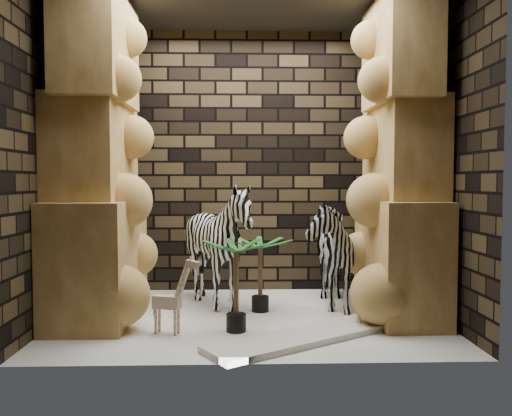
{
  "coord_description": "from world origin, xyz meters",
  "views": [
    {
      "loc": [
        -0.09,
        -4.83,
        1.28
      ],
      "look_at": [
        0.07,
        0.15,
        1.02
      ],
      "focal_mm": 36.67,
      "sensor_mm": 36.0,
      "label": 1
    }
  ],
  "objects_px": {
    "zebra_left": "(219,252)",
    "palm_back": "(236,285)",
    "giraffe_toy": "(167,293)",
    "zebra_right": "(325,244)",
    "palm_front": "(260,274)",
    "surfboard": "(304,337)"
  },
  "relations": [
    {
      "from": "giraffe_toy",
      "to": "palm_back",
      "type": "bearing_deg",
      "value": 22.1
    },
    {
      "from": "palm_back",
      "to": "surfboard",
      "type": "xyz_separation_m",
      "value": [
        0.55,
        -0.25,
        -0.37
      ]
    },
    {
      "from": "giraffe_toy",
      "to": "zebra_right",
      "type": "bearing_deg",
      "value": 50.38
    },
    {
      "from": "zebra_left",
      "to": "surfboard",
      "type": "xyz_separation_m",
      "value": [
        0.73,
        -1.06,
        -0.54
      ]
    },
    {
      "from": "giraffe_toy",
      "to": "zebra_left",
      "type": "bearing_deg",
      "value": 82.22
    },
    {
      "from": "giraffe_toy",
      "to": "palm_back",
      "type": "xyz_separation_m",
      "value": [
        0.58,
        0.05,
        0.05
      ]
    },
    {
      "from": "zebra_right",
      "to": "zebra_left",
      "type": "distance_m",
      "value": 1.09
    },
    {
      "from": "zebra_left",
      "to": "palm_front",
      "type": "distance_m",
      "value": 0.47
    },
    {
      "from": "zebra_right",
      "to": "surfboard",
      "type": "relative_size",
      "value": 0.74
    },
    {
      "from": "palm_back",
      "to": "zebra_right",
      "type": "bearing_deg",
      "value": 45.17
    },
    {
      "from": "zebra_right",
      "to": "zebra_left",
      "type": "height_order",
      "value": "zebra_right"
    },
    {
      "from": "palm_back",
      "to": "palm_front",
      "type": "bearing_deg",
      "value": 71.04
    },
    {
      "from": "zebra_left",
      "to": "giraffe_toy",
      "type": "xyz_separation_m",
      "value": [
        -0.4,
        -0.85,
        -0.23
      ]
    },
    {
      "from": "giraffe_toy",
      "to": "surfboard",
      "type": "distance_m",
      "value": 1.19
    },
    {
      "from": "zebra_left",
      "to": "palm_back",
      "type": "height_order",
      "value": "zebra_left"
    },
    {
      "from": "zebra_left",
      "to": "giraffe_toy",
      "type": "relative_size",
      "value": 1.83
    },
    {
      "from": "zebra_right",
      "to": "palm_front",
      "type": "bearing_deg",
      "value": -161.69
    },
    {
      "from": "zebra_right",
      "to": "palm_front",
      "type": "distance_m",
      "value": 0.76
    },
    {
      "from": "zebra_left",
      "to": "palm_back",
      "type": "bearing_deg",
      "value": -60.89
    },
    {
      "from": "giraffe_toy",
      "to": "palm_back",
      "type": "height_order",
      "value": "palm_back"
    },
    {
      "from": "zebra_left",
      "to": "surfboard",
      "type": "distance_m",
      "value": 1.39
    },
    {
      "from": "giraffe_toy",
      "to": "palm_front",
      "type": "height_order",
      "value": "palm_front"
    }
  ]
}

